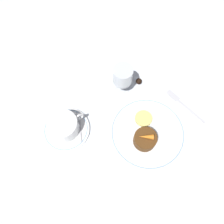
{
  "coord_description": "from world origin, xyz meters",
  "views": [
    {
      "loc": [
        -0.2,
        -0.15,
        0.71
      ],
      "look_at": [
        -0.05,
        0.1,
        0.04
      ],
      "focal_mm": 35.0,
      "sensor_mm": 36.0,
      "label": 1
    }
  ],
  "objects_px": {
    "dinner_plate": "(147,133)",
    "wine_glass": "(123,77)",
    "fork": "(181,103)",
    "coffee_cup": "(64,126)",
    "dessert_cake": "(145,139)"
  },
  "relations": [
    {
      "from": "dinner_plate",
      "to": "wine_glass",
      "type": "xyz_separation_m",
      "value": [
        0.02,
        0.19,
        0.07
      ]
    },
    {
      "from": "fork",
      "to": "coffee_cup",
      "type": "bearing_deg",
      "value": 162.22
    },
    {
      "from": "dinner_plate",
      "to": "wine_glass",
      "type": "height_order",
      "value": "wine_glass"
    },
    {
      "from": "dinner_plate",
      "to": "dessert_cake",
      "type": "height_order",
      "value": "dessert_cake"
    },
    {
      "from": "wine_glass",
      "to": "fork",
      "type": "xyz_separation_m",
      "value": [
        0.15,
        -0.16,
        -0.08
      ]
    },
    {
      "from": "coffee_cup",
      "to": "fork",
      "type": "relative_size",
      "value": 0.72
    },
    {
      "from": "wine_glass",
      "to": "dessert_cake",
      "type": "height_order",
      "value": "wine_glass"
    },
    {
      "from": "fork",
      "to": "dinner_plate",
      "type": "bearing_deg",
      "value": -170.3
    },
    {
      "from": "dinner_plate",
      "to": "fork",
      "type": "relative_size",
      "value": 1.52
    },
    {
      "from": "dinner_plate",
      "to": "wine_glass",
      "type": "relative_size",
      "value": 2.15
    },
    {
      "from": "dessert_cake",
      "to": "coffee_cup",
      "type": "bearing_deg",
      "value": 138.66
    },
    {
      "from": "wine_glass",
      "to": "dessert_cake",
      "type": "xyz_separation_m",
      "value": [
        -0.05,
        -0.21,
        -0.05
      ]
    },
    {
      "from": "dessert_cake",
      "to": "wine_glass",
      "type": "bearing_deg",
      "value": 76.89
    },
    {
      "from": "dessert_cake",
      "to": "fork",
      "type": "bearing_deg",
      "value": 13.58
    },
    {
      "from": "dinner_plate",
      "to": "dessert_cake",
      "type": "relative_size",
      "value": 3.53
    }
  ]
}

